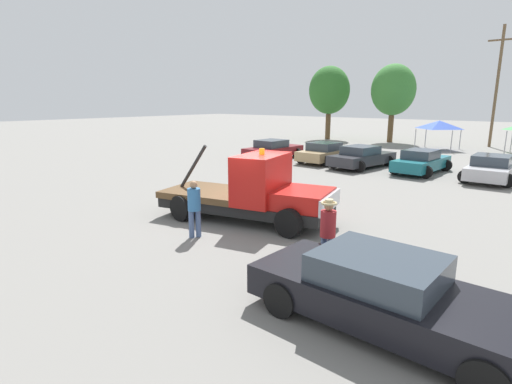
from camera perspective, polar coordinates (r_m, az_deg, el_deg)
The scene contains 15 objects.
ground_plane at distance 13.82m, azimuth -1.61°, elevation -3.95°, with size 160.00×160.00×0.00m, color gray.
tow_truck at distance 13.41m, azimuth -0.21°, elevation -0.19°, with size 6.28×3.43×2.51m.
foreground_car at distance 7.70m, azimuth 18.26°, elevation -13.66°, with size 5.12×2.21×1.34m.
person_near_truck at distance 9.76m, azimuth 10.24°, elevation -5.11°, with size 0.39×0.39×1.74m.
person_at_hood at distance 11.94m, azimuth -8.82°, elevation -1.86°, with size 0.38×0.38×1.73m.
parked_car_maroon at distance 28.24m, azimuth 2.44°, elevation 6.08°, with size 2.60×4.72×1.34m.
parked_car_tan at distance 26.84m, azimuth 9.88°, elevation 5.54°, with size 2.67×4.46×1.34m.
parked_car_charcoal at distance 25.25m, azimuth 14.87°, elevation 4.85°, with size 2.95×4.93×1.34m.
parked_car_teal at distance 24.42m, azimuth 22.54°, elevation 4.02°, with size 2.54×4.62×1.34m.
parked_car_silver at distance 23.65m, azimuth 30.59°, elevation 2.95°, with size 2.54×4.69×1.34m.
canopy_tent_blue at distance 36.74m, azimuth 24.71°, elevation 8.73°, with size 2.87×2.87×2.41m.
tree_left at distance 41.76m, azimuth 19.02°, elevation 13.61°, with size 4.17×4.17×7.45m.
tree_center at distance 43.48m, azimuth 10.44°, elevation 14.08°, with size 4.20×4.20×7.51m.
traffic_cone at distance 17.75m, azimuth 2.42°, elevation 0.70°, with size 0.40×0.40×0.55m.
utility_pole at distance 41.07m, azimuth 31.19°, elevation 13.03°, with size 2.20×0.24×10.21m.
Camera 1 is at (8.67, -9.99, 4.02)m, focal length 28.00 mm.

